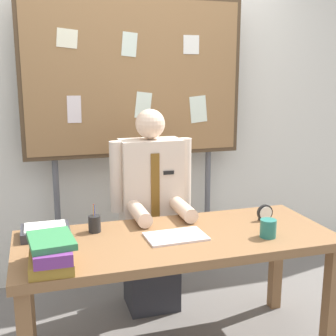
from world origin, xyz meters
TOP-DOWN VIEW (x-y plane):
  - back_wall at (0.00, 1.18)m, footprint 6.40×0.08m
  - desk at (0.00, 0.00)m, footprint 1.75×0.71m
  - person at (0.00, 0.55)m, footprint 0.55×0.56m
  - bulletin_board at (0.00, 0.97)m, footprint 1.62×0.09m
  - book_stack at (-0.68, -0.20)m, footprint 0.22×0.30m
  - open_notebook at (-0.01, -0.02)m, footprint 0.33×0.22m
  - desk_clock at (0.60, 0.09)m, footprint 0.10×0.04m
  - coffee_mug at (0.47, -0.16)m, footprint 0.09×0.09m
  - pen_holder at (-0.43, 0.20)m, footprint 0.07×0.07m
  - paper_tray at (-0.69, 0.21)m, footprint 0.26×0.20m

SIDE VIEW (x-z plane):
  - desk at x=0.00m, z-range 0.27..0.99m
  - person at x=0.00m, z-range -0.05..1.33m
  - open_notebook at x=-0.01m, z-range 0.72..0.73m
  - paper_tray at x=-0.69m, z-range 0.72..0.78m
  - desk_clock at x=0.60m, z-range 0.72..0.81m
  - pen_holder at x=-0.43m, z-range 0.69..0.85m
  - coffee_mug at x=0.47m, z-range 0.72..0.82m
  - book_stack at x=-0.68m, z-range 0.72..0.86m
  - back_wall at x=0.00m, z-range 0.00..2.70m
  - bulletin_board at x=0.00m, z-range 0.48..2.62m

